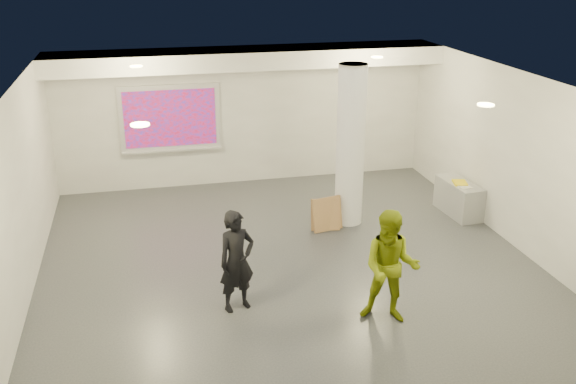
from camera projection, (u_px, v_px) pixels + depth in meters
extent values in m
cube|color=#33353B|center=(294.00, 273.00, 10.29)|extent=(8.00, 9.00, 0.01)
cube|color=silver|center=(294.00, 88.00, 9.22)|extent=(8.00, 9.00, 0.01)
cube|color=beige|center=(245.00, 115.00, 13.85)|extent=(8.00, 0.01, 3.00)
cube|color=beige|center=(414.00, 358.00, 5.66)|extent=(8.00, 0.01, 3.00)
cube|color=beige|center=(15.00, 208.00, 8.91)|extent=(0.01, 9.00, 3.00)
cube|color=beige|center=(529.00, 167.00, 10.61)|extent=(0.01, 9.00, 3.00)
cube|color=white|center=(248.00, 58.00, 12.88)|extent=(8.00, 1.10, 0.36)
cylinder|color=#FFE681|center=(136.00, 66.00, 11.04)|extent=(0.22, 0.22, 0.02)
cylinder|color=#FFE681|center=(377.00, 57.00, 11.97)|extent=(0.22, 0.22, 0.02)
cylinder|color=#FFE681|center=(140.00, 125.00, 7.40)|extent=(0.22, 0.22, 0.02)
cylinder|color=#FFE681|center=(486.00, 105.00, 8.33)|extent=(0.22, 0.22, 0.02)
cylinder|color=white|center=(350.00, 146.00, 11.71)|extent=(0.52, 0.52, 3.00)
cube|color=silver|center=(170.00, 118.00, 13.46)|extent=(2.10, 0.06, 1.40)
cube|color=#0F34C0|center=(170.00, 118.00, 13.42)|extent=(1.90, 0.01, 1.20)
cube|color=silver|center=(172.00, 151.00, 13.65)|extent=(2.10, 0.08, 0.04)
cube|color=gray|center=(459.00, 198.00, 12.49)|extent=(0.54, 1.15, 0.65)
cube|color=silver|center=(464.00, 186.00, 12.14)|extent=(0.25, 0.30, 0.02)
cube|color=yellow|center=(460.00, 183.00, 12.31)|extent=(0.33, 0.39, 0.03)
cube|color=#997145|center=(327.00, 214.00, 11.78)|extent=(0.60, 0.30, 0.62)
cube|color=#997145|center=(325.00, 215.00, 11.81)|extent=(0.56, 0.31, 0.58)
imported|color=black|center=(237.00, 261.00, 9.04)|extent=(0.64, 0.52, 1.51)
imported|color=olive|center=(391.00, 267.00, 8.74)|extent=(0.98, 0.90, 1.63)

